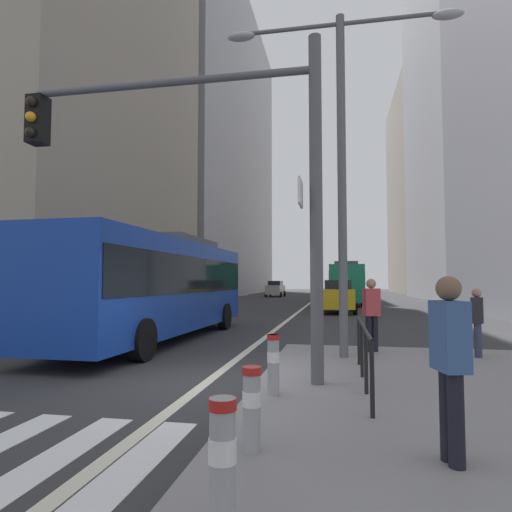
% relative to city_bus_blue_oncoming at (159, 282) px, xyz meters
% --- Properties ---
extents(ground_plane, '(160.00, 160.00, 0.00)m').
position_rel_city_bus_blue_oncoming_xyz_m(ground_plane, '(3.23, 14.87, -1.84)').
color(ground_plane, '#303033').
extents(lane_centre_line, '(0.20, 80.00, 0.01)m').
position_rel_city_bus_blue_oncoming_xyz_m(lane_centre_line, '(3.23, 24.87, -1.83)').
color(lane_centre_line, beige).
rests_on(lane_centre_line, ground).
extents(office_tower_left_mid, '(12.39, 20.25, 45.23)m').
position_rel_city_bus_blue_oncoming_xyz_m(office_tower_left_mid, '(-12.77, 35.62, 20.78)').
color(office_tower_left_mid, '#9E9EA3').
rests_on(office_tower_left_mid, ground).
extents(office_tower_left_far, '(11.17, 23.35, 44.82)m').
position_rel_city_bus_blue_oncoming_xyz_m(office_tower_left_far, '(-12.77, 60.33, 20.57)').
color(office_tower_left_far, '#9E9EA3').
rests_on(office_tower_left_far, ground).
extents(office_tower_right_mid, '(11.67, 22.47, 37.21)m').
position_rel_city_bus_blue_oncoming_xyz_m(office_tower_right_mid, '(20.23, 34.63, 16.77)').
color(office_tower_right_mid, '#9E9EA3').
rests_on(office_tower_right_mid, ground).
extents(office_tower_right_far, '(10.33, 24.35, 32.93)m').
position_rel_city_bus_blue_oncoming_xyz_m(office_tower_right_far, '(20.23, 60.87, 14.63)').
color(office_tower_right_far, gray).
rests_on(office_tower_right_far, ground).
extents(city_bus_blue_oncoming, '(2.86, 10.87, 3.40)m').
position_rel_city_bus_blue_oncoming_xyz_m(city_bus_blue_oncoming, '(0.00, 0.00, 0.00)').
color(city_bus_blue_oncoming, '#14389E').
rests_on(city_bus_blue_oncoming, ground).
extents(sedan_white_oncoming, '(2.06, 4.31, 1.94)m').
position_rel_city_bus_blue_oncoming_xyz_m(sedan_white_oncoming, '(-4.01, 0.14, -0.85)').
color(sedan_white_oncoming, silver).
rests_on(sedan_white_oncoming, ground).
extents(city_bus_red_receding, '(2.71, 11.14, 3.40)m').
position_rel_city_bus_blue_oncoming_xyz_m(city_bus_red_receding, '(6.24, 23.83, 0.00)').
color(city_bus_red_receding, '#198456').
rests_on(city_bus_red_receding, ground).
extents(city_bus_red_distant, '(2.80, 11.62, 3.40)m').
position_rel_city_bus_blue_oncoming_xyz_m(city_bus_red_distant, '(6.17, 42.03, 0.00)').
color(city_bus_red_distant, red).
rests_on(city_bus_red_distant, ground).
extents(car_oncoming_mid, '(2.13, 4.61, 1.94)m').
position_rel_city_bus_blue_oncoming_xyz_m(car_oncoming_mid, '(-1.93, 39.81, -0.84)').
color(car_oncoming_mid, '#B2A899').
rests_on(car_oncoming_mid, ground).
extents(car_receding_near, '(2.11, 4.43, 1.94)m').
position_rel_city_bus_blue_oncoming_xyz_m(car_receding_near, '(7.47, 51.71, -0.85)').
color(car_receding_near, black).
rests_on(car_receding_near, ground).
extents(car_receding_far, '(2.15, 4.40, 1.94)m').
position_rel_city_bus_blue_oncoming_xyz_m(car_receding_far, '(5.58, 13.26, -0.85)').
color(car_receding_far, gold).
rests_on(car_receding_far, ground).
extents(traffic_signal_gantry, '(5.70, 0.65, 6.00)m').
position_rel_city_bus_blue_oncoming_xyz_m(traffic_signal_gantry, '(3.39, -5.64, 2.25)').
color(traffic_signal_gantry, '#515156').
rests_on(traffic_signal_gantry, median_island).
extents(street_lamp_post, '(5.50, 0.32, 8.00)m').
position_rel_city_bus_blue_oncoming_xyz_m(street_lamp_post, '(5.74, -2.92, 3.45)').
color(street_lamp_post, '#56565B').
rests_on(street_lamp_post, median_island).
extents(bollard_front, '(0.20, 0.20, 0.91)m').
position_rel_city_bus_blue_oncoming_xyz_m(bollard_front, '(4.84, -10.13, -1.18)').
color(bollard_front, '#99999E').
rests_on(bollard_front, median_island).
extents(bollard_left, '(0.20, 0.20, 0.84)m').
position_rel_city_bus_blue_oncoming_xyz_m(bollard_left, '(4.75, -8.66, -1.22)').
color(bollard_left, '#99999E').
rests_on(bollard_left, median_island).
extents(bollard_right, '(0.20, 0.20, 0.90)m').
position_rel_city_bus_blue_oncoming_xyz_m(bollard_right, '(4.64, -6.43, -1.19)').
color(bollard_right, '#99999E').
rests_on(bollard_right, median_island).
extents(pedestrian_railing, '(0.06, 3.61, 0.98)m').
position_rel_city_bus_blue_oncoming_xyz_m(pedestrian_railing, '(6.03, -5.55, -0.98)').
color(pedestrian_railing, black).
rests_on(pedestrian_railing, median_island).
extents(pedestrian_waiting, '(0.44, 0.35, 1.78)m').
position_rel_city_bus_blue_oncoming_xyz_m(pedestrian_waiting, '(6.42, -2.00, -0.69)').
color(pedestrian_waiting, black).
rests_on(pedestrian_waiting, median_island).
extents(pedestrian_walking, '(0.36, 0.44, 1.55)m').
position_rel_city_bus_blue_oncoming_xyz_m(pedestrian_walking, '(8.73, -2.34, -0.83)').
color(pedestrian_walking, '#2D334C').
rests_on(pedestrian_walking, median_island).
extents(pedestrian_far, '(0.32, 0.42, 1.76)m').
position_rel_city_bus_blue_oncoming_xyz_m(pedestrian_far, '(6.66, -8.61, -0.70)').
color(pedestrian_far, black).
rests_on(pedestrian_far, median_island).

